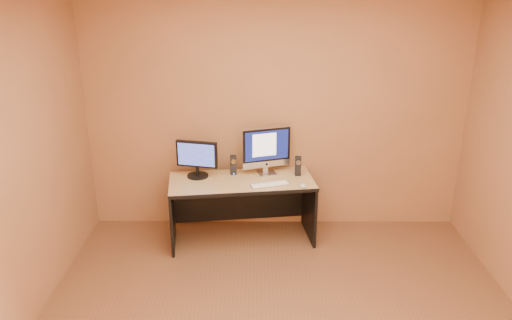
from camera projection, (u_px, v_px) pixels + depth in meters
name	position (u px, v px, depth m)	size (l,w,h in m)	color
walls	(286.00, 186.00, 3.34)	(4.00, 4.00, 2.60)	#A26341
desk	(242.00, 210.00, 5.18)	(1.46, 0.64, 0.67)	tan
imac	(267.00, 151.00, 5.15)	(0.52, 0.19, 0.50)	silver
second_monitor	(197.00, 159.00, 5.09)	(0.44, 0.22, 0.38)	black
speaker_left	(233.00, 165.00, 5.19)	(0.06, 0.07, 0.20)	black
speaker_right	(298.00, 166.00, 5.16)	(0.06, 0.07, 0.20)	black
keyboard	(270.00, 185.00, 4.94)	(0.39, 0.11, 0.02)	silver
mouse	(303.00, 186.00, 4.89)	(0.05, 0.09, 0.03)	silver
cable_a	(268.00, 171.00, 5.29)	(0.01, 0.01, 0.20)	black
cable_b	(263.00, 170.00, 5.32)	(0.01, 0.01, 0.16)	black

